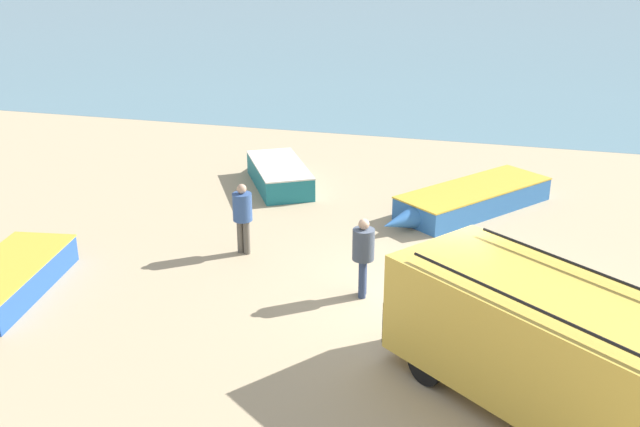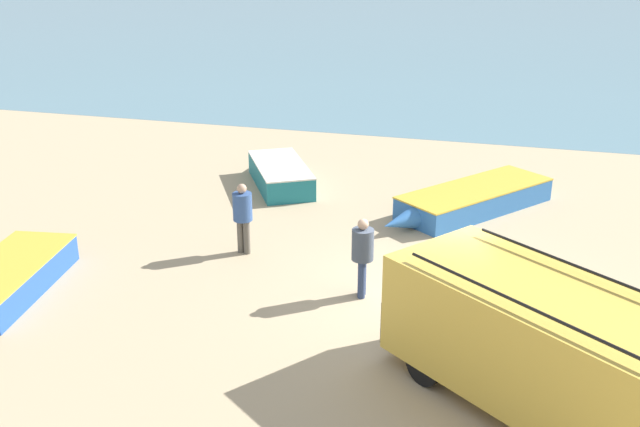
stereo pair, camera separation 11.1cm
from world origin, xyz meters
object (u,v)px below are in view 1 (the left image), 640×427
object	(u,v)px
fishing_rowboat_1	(469,200)
fisherman_2	(363,251)
fishing_rowboat_2	(12,276)
fishing_rowboat_0	(278,173)
fisherman_0	(243,212)
parked_van	(546,342)

from	to	relation	value
fishing_rowboat_1	fisherman_2	bearing A→B (deg)	20.42
fishing_rowboat_2	fisherman_2	bearing A→B (deg)	-85.55
fishing_rowboat_1	fisherman_2	size ratio (longest dim) A/B	2.93
fishing_rowboat_0	fisherman_0	world-z (taller)	fisherman_0
fishing_rowboat_1	fisherman_0	distance (m)	6.33
fishing_rowboat_0	fishing_rowboat_1	bearing A→B (deg)	-127.12
parked_van	fishing_rowboat_2	bearing A→B (deg)	29.62
fishing_rowboat_0	fishing_rowboat_2	size ratio (longest dim) A/B	0.88
fishing_rowboat_1	fisherman_2	xyz separation A→B (m)	(-1.72, -5.47, 0.69)
fisherman_2	parked_van	bearing A→B (deg)	134.37
fishing_rowboat_2	fisherman_0	world-z (taller)	fisherman_0
fishing_rowboat_2	fisherman_2	xyz separation A→B (m)	(7.03, 1.57, 0.70)
fishing_rowboat_0	fishing_rowboat_2	bearing A→B (deg)	127.80
parked_van	fishing_rowboat_1	bearing A→B (deg)	-41.50
fishing_rowboat_1	fishing_rowboat_2	distance (m)	11.23
fishing_rowboat_2	fisherman_2	distance (m)	7.24
parked_van	fisherman_0	xyz separation A→B (m)	(-6.50, 4.30, -0.12)
fisherman_0	fisherman_2	bearing A→B (deg)	77.98
fisherman_0	fisherman_2	distance (m)	3.36
fisherman_0	fisherman_2	world-z (taller)	fisherman_2
fishing_rowboat_0	fisherman_2	bearing A→B (deg)	-178.14
fishing_rowboat_0	fishing_rowboat_2	distance (m)	8.42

